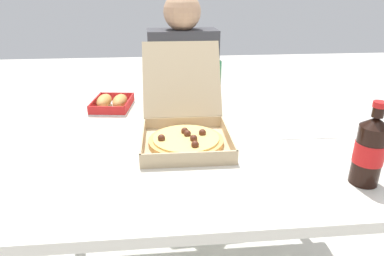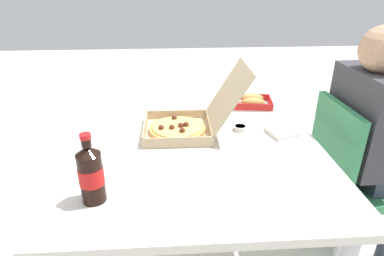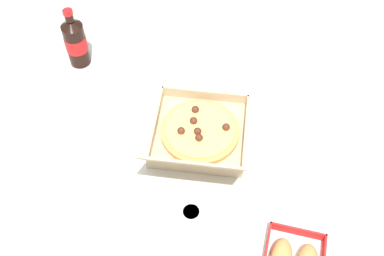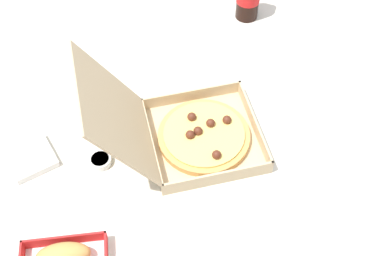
# 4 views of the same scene
# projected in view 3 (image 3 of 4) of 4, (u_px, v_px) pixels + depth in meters

# --- Properties ---
(ground_plane) EXTENTS (10.00, 10.00, 0.00)m
(ground_plane) POSITION_uv_depth(u_px,v_px,m) (189.00, 244.00, 1.98)
(ground_plane) COLOR beige
(dining_table) EXTENTS (1.24, 0.99, 0.70)m
(dining_table) POSITION_uv_depth(u_px,v_px,m) (188.00, 165.00, 1.47)
(dining_table) COLOR silver
(dining_table) RESTS_ON ground_plane
(pizza_box_open) EXTENTS (0.29, 0.43, 0.29)m
(pizza_box_open) POSITION_uv_depth(u_px,v_px,m) (198.00, 136.00, 1.40)
(pizza_box_open) COLOR tan
(pizza_box_open) RESTS_ON dining_table
(cola_bottle) EXTENTS (0.07, 0.07, 0.22)m
(cola_bottle) POSITION_uv_depth(u_px,v_px,m) (76.00, 41.00, 1.57)
(cola_bottle) COLOR black
(cola_bottle) RESTS_ON dining_table
(paper_menu) EXTENTS (0.21, 0.16, 0.00)m
(paper_menu) POSITION_uv_depth(u_px,v_px,m) (58.00, 144.00, 1.43)
(paper_menu) COLOR white
(paper_menu) RESTS_ON dining_table
(dipping_sauce_cup) EXTENTS (0.06, 0.06, 0.02)m
(dipping_sauce_cup) POSITION_uv_depth(u_px,v_px,m) (191.00, 213.00, 1.29)
(dipping_sauce_cup) COLOR white
(dipping_sauce_cup) RESTS_ON dining_table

